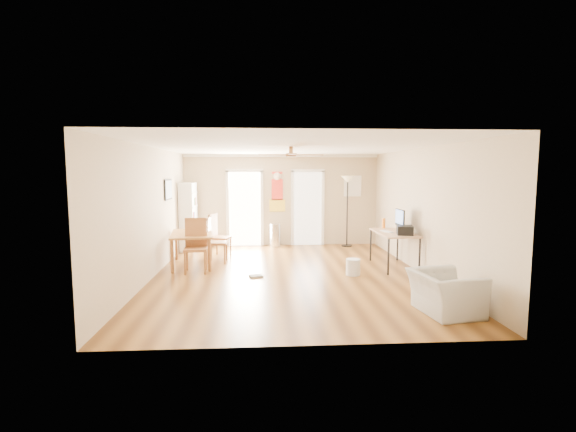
{
  "coord_description": "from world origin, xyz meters",
  "views": [
    {
      "loc": [
        -0.57,
        -8.29,
        2.1
      ],
      "look_at": [
        0.0,
        0.6,
        1.15
      ],
      "focal_mm": 25.73,
      "sensor_mm": 36.0,
      "label": 1
    }
  ],
  "objects": [
    {
      "name": "wall_back",
      "position": [
        0.0,
        3.5,
        1.3
      ],
      "size": [
        5.5,
        0.04,
        2.6
      ],
      "primitive_type": null,
      "color": "beige",
      "rests_on": "floor"
    },
    {
      "name": "wall_front",
      "position": [
        0.0,
        -3.5,
        1.3
      ],
      "size": [
        5.5,
        0.04,
        2.6
      ],
      "primitive_type": null,
      "color": "beige",
      "rests_on": "floor"
    },
    {
      "name": "printer",
      "position": [
        2.45,
        0.17,
        0.88
      ],
      "size": [
        0.4,
        0.44,
        0.19
      ],
      "primitive_type": "cube",
      "rotation": [
        0.0,
        0.0,
        -0.24
      ],
      "color": "black",
      "rests_on": "computer_desk"
    },
    {
      "name": "bookshelf",
      "position": [
        -2.55,
        2.9,
        0.91
      ],
      "size": [
        0.42,
        0.84,
        1.81
      ],
      "primitive_type": null,
      "rotation": [
        0.0,
        0.0,
        0.07
      ],
      "color": "silver",
      "rests_on": "floor"
    },
    {
      "name": "floor",
      "position": [
        0.0,
        0.0,
        0.0
      ],
      "size": [
        7.0,
        7.0,
        0.0
      ],
      "primitive_type": "plane",
      "color": "brown",
      "rests_on": "ground"
    },
    {
      "name": "wall_decal",
      "position": [
        -0.13,
        3.48,
        1.55
      ],
      "size": [
        0.46,
        0.03,
        1.1
      ],
      "primitive_type": "cube",
      "color": "red",
      "rests_on": "wall_back"
    },
    {
      "name": "ac_grille",
      "position": [
        2.05,
        3.47,
        1.7
      ],
      "size": [
        0.5,
        0.04,
        0.6
      ],
      "primitive_type": "cube",
      "color": "white",
      "rests_on": "wall_back"
    },
    {
      "name": "dining_chair_right_b",
      "position": [
        -1.6,
        1.26,
        0.52
      ],
      "size": [
        0.45,
        0.45,
        1.05
      ],
      "primitive_type": null,
      "rotation": [
        0.0,
        0.0,
        1.53
      ],
      "color": "olive",
      "rests_on": "floor"
    },
    {
      "name": "wall_left",
      "position": [
        -2.75,
        0.0,
        1.3
      ],
      "size": [
        0.04,
        7.0,
        2.6
      ],
      "primitive_type": null,
      "color": "beige",
      "rests_on": "floor"
    },
    {
      "name": "ceiling",
      "position": [
        0.0,
        0.0,
        2.6
      ],
      "size": [
        5.5,
        7.0,
        0.0
      ],
      "primitive_type": null,
      "color": "silver",
      "rests_on": "floor"
    },
    {
      "name": "torchiere_lamp",
      "position": [
        1.84,
        3.15,
        1.0
      ],
      "size": [
        0.48,
        0.48,
        1.99
      ],
      "primitive_type": null,
      "rotation": [
        0.0,
        0.0,
        0.33
      ],
      "color": "black",
      "rests_on": "floor"
    },
    {
      "name": "framed_poster",
      "position": [
        -2.73,
        1.4,
        1.7
      ],
      "size": [
        0.04,
        0.66,
        0.48
      ],
      "primitive_type": "cube",
      "color": "black",
      "rests_on": "wall_left"
    },
    {
      "name": "floor_cloth",
      "position": [
        -0.7,
        -0.14,
        0.02
      ],
      "size": [
        0.3,
        0.26,
        0.04
      ],
      "primitive_type": "cube",
      "rotation": [
        0.0,
        0.0,
        0.28
      ],
      "color": "gray",
      "rests_on": "floor"
    },
    {
      "name": "imac",
      "position": [
        2.47,
        0.55,
        1.03
      ],
      "size": [
        0.22,
        0.54,
        0.5
      ],
      "primitive_type": null,
      "rotation": [
        0.0,
        0.0,
        -0.28
      ],
      "color": "black",
      "rests_on": "computer_desk"
    },
    {
      "name": "dining_chair_right_a",
      "position": [
        -1.6,
        1.96,
        0.53
      ],
      "size": [
        0.55,
        0.55,
        1.06
      ],
      "primitive_type": null,
      "rotation": [
        0.0,
        0.0,
        1.25
      ],
      "color": "#9E5B33",
      "rests_on": "floor"
    },
    {
      "name": "orange_bottle",
      "position": [
        2.3,
        1.19,
        0.9
      ],
      "size": [
        0.09,
        0.09,
        0.24
      ],
      "primitive_type": "cylinder",
      "rotation": [
        0.0,
        0.0,
        -0.21
      ],
      "color": "orange",
      "rests_on": "computer_desk"
    },
    {
      "name": "armchair",
      "position": [
        2.15,
        -2.47,
        0.31
      ],
      "size": [
        0.96,
        1.06,
        0.62
      ],
      "primitive_type": "imported",
      "rotation": [
        0.0,
        0.0,
        1.71
      ],
      "color": "#B0B0AA",
      "rests_on": "floor"
    },
    {
      "name": "kitchen_doorway",
      "position": [
        -1.05,
        3.48,
        1.05
      ],
      "size": [
        0.9,
        0.1,
        2.1
      ],
      "primitive_type": null,
      "color": "white",
      "rests_on": "wall_back"
    },
    {
      "name": "ceiling_fan",
      "position": [
        0.0,
        -0.3,
        2.43
      ],
      "size": [
        1.24,
        1.24,
        0.2
      ],
      "primitive_type": null,
      "color": "#593819",
      "rests_on": "ceiling"
    },
    {
      "name": "bathroom_doorway",
      "position": [
        0.75,
        3.48,
        1.05
      ],
      "size": [
        0.8,
        0.1,
        2.1
      ],
      "primitive_type": null,
      "color": "white",
      "rests_on": "wall_back"
    },
    {
      "name": "keyboard",
      "position": [
        2.2,
        0.61,
        0.79
      ],
      "size": [
        0.22,
        0.38,
        0.01
      ],
      "primitive_type": "cube",
      "rotation": [
        0.0,
        0.0,
        0.29
      ],
      "color": "silver",
      "rests_on": "computer_desk"
    },
    {
      "name": "dining_table",
      "position": [
        -2.15,
        1.0,
        0.37
      ],
      "size": [
        1.08,
        1.58,
        0.74
      ],
      "primitive_type": null,
      "rotation": [
        0.0,
        0.0,
        0.14
      ],
      "color": "#9A6531",
      "rests_on": "floor"
    },
    {
      "name": "dining_chair_near",
      "position": [
        -1.96,
        0.31,
        0.56
      ],
      "size": [
        0.49,
        0.49,
        1.12
      ],
      "primitive_type": null,
      "rotation": [
        0.0,
        0.0,
        0.07
      ],
      "color": "#A96636",
      "rests_on": "floor"
    },
    {
      "name": "trash_can",
      "position": [
        -0.2,
        3.22,
        0.33
      ],
      "size": [
        0.34,
        0.34,
        0.65
      ],
      "primitive_type": "cylinder",
      "rotation": [
        0.0,
        0.0,
        0.13
      ],
      "color": "silver",
      "rests_on": "floor"
    },
    {
      "name": "computer_desk",
      "position": [
        2.33,
        0.54,
        0.39
      ],
      "size": [
        0.73,
        1.46,
        0.78
      ],
      "primitive_type": null,
      "color": "#A77C5A",
      "rests_on": "floor"
    },
    {
      "name": "crown_molding",
      "position": [
        0.0,
        0.0,
        2.56
      ],
      "size": [
        5.5,
        7.0,
        0.08
      ],
      "primitive_type": null,
      "color": "white",
      "rests_on": "wall_back"
    },
    {
      "name": "wall_right",
      "position": [
        2.75,
        0.0,
        1.3
      ],
      "size": [
        0.04,
        7.0,
        2.6
      ],
      "primitive_type": null,
      "color": "beige",
      "rests_on": "floor"
    },
    {
      "name": "wastebasket_a",
      "position": [
        1.29,
        -0.12,
        0.17
      ],
      "size": [
        0.36,
        0.36,
        0.33
      ],
      "primitive_type": "cylinder",
      "rotation": [
        0.0,
        0.0,
        -0.28
      ],
      "color": "silver",
      "rests_on": "floor"
    }
  ]
}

